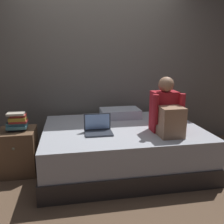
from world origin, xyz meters
name	(u,v)px	position (x,y,z in m)	size (l,w,h in m)	color
ground_plane	(111,178)	(0.00, 0.00, 0.00)	(8.00, 8.00, 0.00)	brown
wall_back	(97,60)	(0.00, 1.20, 1.35)	(5.60, 0.10, 2.70)	slate
bed	(122,147)	(0.20, 0.30, 0.26)	(2.00, 1.50, 0.54)	#332D2B
nightstand	(18,151)	(-1.10, 0.35, 0.27)	(0.44, 0.46, 0.55)	brown
person_sitting	(167,112)	(0.66, -0.02, 0.79)	(0.39, 0.44, 0.66)	#B21E28
laptop	(98,128)	(-0.13, 0.11, 0.59)	(0.32, 0.23, 0.22)	#333842
pillow	(120,113)	(0.27, 0.75, 0.60)	(0.56, 0.36, 0.13)	silver
book_stack	(17,122)	(-1.07, 0.35, 0.65)	(0.24, 0.18, 0.22)	black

